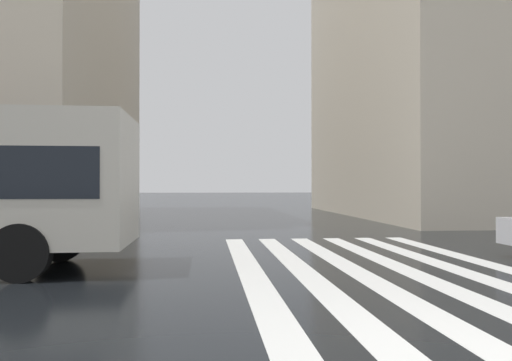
# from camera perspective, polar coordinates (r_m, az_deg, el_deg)

# --- Properties ---
(zebra_crossing) EXTENTS (13.00, 5.50, 0.01)m
(zebra_crossing) POSITION_cam_1_polar(r_m,az_deg,el_deg) (9.07, 16.18, -10.95)
(zebra_crossing) COLOR silver
(zebra_crossing) RESTS_ON ground_plane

